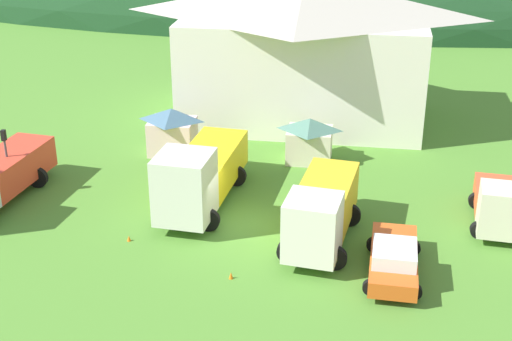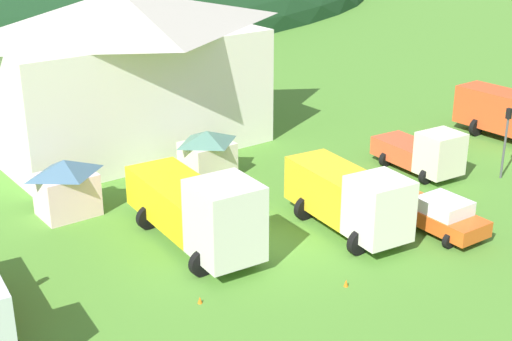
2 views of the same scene
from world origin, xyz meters
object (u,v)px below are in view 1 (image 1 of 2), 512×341
Objects in this scene: light_truck_cream at (500,205)px; traffic_light_west at (7,155)px; heavy_rig_striped at (321,210)px; service_pickup_orange at (394,258)px; play_shed_cream at (309,139)px; traffic_cone_near_pickup at (231,278)px; depot_building at (304,47)px; flatbed_truck_yellow at (200,174)px; traffic_cone_mid_row at (129,241)px; play_shed_pink at (172,130)px.

light_truck_cream is 24.33m from traffic_light_west.
heavy_rig_striped is 3.99m from service_pickup_orange.
traffic_cone_near_pickup is at bearing -99.33° from play_shed_cream.
flatbed_truck_yellow is (-3.79, -13.80, -2.97)m from depot_building.
service_pickup_orange is 11.97m from traffic_cone_mid_row.
heavy_rig_striped is 11.63× the size of traffic_cone_near_pickup.
traffic_light_west is (-9.92, -0.24, 0.47)m from flatbed_truck_yellow.
traffic_cone_near_pickup is (5.87, -12.83, -1.42)m from play_shed_pink.
depot_building is at bearing 169.15° from flatbed_truck_yellow.
light_truck_cream is 17.34m from traffic_cone_mid_row.
traffic_light_west is at bearing 154.51° from traffic_cone_near_pickup.
flatbed_truck_yellow reaches higher than service_pickup_orange.
heavy_rig_striped reaches higher than traffic_cone_mid_row.
play_shed_cream is at bearing -81.44° from depot_building.
service_pickup_orange is (9.41, -5.00, -0.96)m from flatbed_truck_yellow.
traffic_light_west is 8.58m from traffic_cone_mid_row.
light_truck_cream reaches higher than service_pickup_orange.
service_pickup_orange is 19.96m from traffic_light_west.
traffic_light_west reaches higher than play_shed_cream.
depot_building is 6.02× the size of play_shed_cream.
light_truck_cream is at bearing 94.32° from flatbed_truck_yellow.
depot_building is 30.45× the size of traffic_cone_mid_row.
heavy_rig_striped is 8.65m from light_truck_cream.
play_shed_pink is at bearing -149.95° from flatbed_truck_yellow.
play_shed_cream is at bearing -120.42° from light_truck_cream.
depot_building is 3.15× the size of service_pickup_orange.
traffic_light_west is at bearing -84.11° from flatbed_truck_yellow.
play_shed_pink is at bearing -105.85° from light_truck_cream.
heavy_rig_striped reaches higher than play_shed_cream.
traffic_cone_mid_row is at bearing -109.52° from depot_building.
play_shed_pink is 0.32× the size of flatbed_truck_yellow.
traffic_light_west reaches higher than light_truck_cream.
play_shed_cream is 4.52× the size of traffic_cone_near_pickup.
light_truck_cream is 10.00× the size of traffic_cone_mid_row.
service_pickup_orange is at bearing 66.53° from flatbed_truck_yellow.
play_shed_pink is 0.77× the size of traffic_light_west.
flatbed_truck_yellow is 1.23× the size of heavy_rig_striped.
play_shed_pink reaches higher than traffic_cone_mid_row.
depot_building is 19.78m from traffic_light_west.
depot_building is 4.50× the size of traffic_light_west.
traffic_cone_near_pickup is 1.12× the size of traffic_cone_mid_row.
play_shed_pink is (-6.92, -7.24, -3.33)m from depot_building.
flatbed_truck_yellow is at bearing 57.40° from traffic_cone_mid_row.
play_shed_pink is (-7.99, -0.12, 0.10)m from play_shed_cream.
traffic_light_west is (-19.33, 4.75, 1.43)m from service_pickup_orange.
service_pickup_orange is (4.55, -11.68, -0.49)m from play_shed_cream.
flatbed_truck_yellow reaches higher than light_truck_cream.
play_shed_pink is at bearing -133.72° from depot_building.
depot_building is at bearing -137.76° from light_truck_cream.
traffic_cone_near_pickup is at bearing -57.07° from light_truck_cream.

